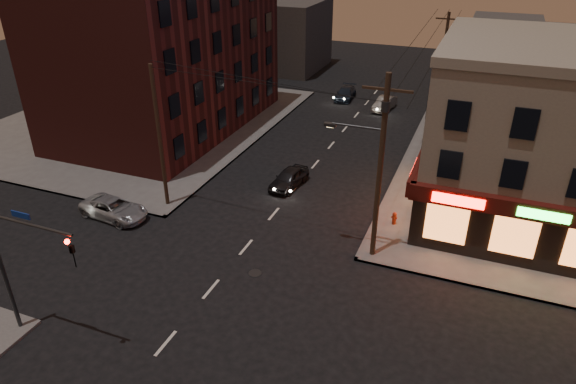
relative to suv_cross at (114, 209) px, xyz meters
The scene contains 16 objects.
ground 9.86m from the suv_cross, 23.99° to the right, with size 120.00×120.00×0.00m, color black.
sidewalk_nw 17.51m from the suv_cross, 121.00° to the left, with size 24.00×28.00×0.15m, color #514F4C.
pizza_building 27.06m from the suv_cross, 20.73° to the left, with size 15.85×12.85×10.50m.
brick_apartment 17.08m from the suv_cross, 110.18° to the left, with size 12.00×20.00×13.00m, color #4C1B18.
bg_building_ne_a 41.14m from the suv_cross, 55.94° to the left, with size 10.00×12.00×7.00m, color #3F3D3A.
bg_building_nw 38.36m from the suv_cross, 96.03° to the left, with size 9.00×10.00×8.00m, color #3F3D3A.
bg_building_ne_b 52.44m from the suv_cross, 66.38° to the left, with size 8.00×8.00×6.00m, color #3F3D3A.
utility_pole_main 16.59m from the suv_cross, ahead, with size 4.20×0.44×10.00m.
utility_pole_far 32.40m from the suv_cross, 60.58° to the left, with size 0.26×0.26×9.00m, color #382619.
utility_pole_west 5.23m from the suv_cross, 48.82° to the left, with size 0.24×0.24×9.00m, color #382619.
traffic_signal 10.79m from the suv_cross, 70.40° to the right, with size 4.49×0.32×6.47m.
suv_cross is the anchor object (origin of this frame).
sedan_near 11.56m from the suv_cross, 42.78° to the left, with size 1.52×3.77×1.28m, color black.
sedan_mid 28.64m from the suv_cross, 67.24° to the left, with size 1.32×3.80×1.25m, color slate.
sedan_far 29.10m from the suv_cross, 76.86° to the left, with size 1.65×4.06×1.18m, color black.
fire_hydrant 17.11m from the suv_cross, 18.20° to the left, with size 0.35×0.35×0.80m.
Camera 1 is at (11.10, -17.48, 16.26)m, focal length 32.00 mm.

